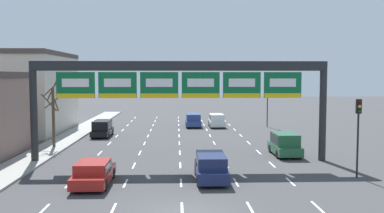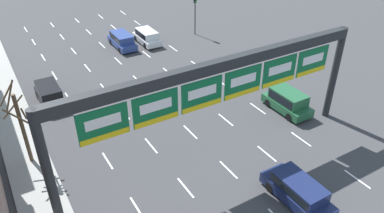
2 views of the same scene
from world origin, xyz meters
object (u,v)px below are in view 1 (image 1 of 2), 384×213
traffic_light_mid_block (267,100)px  suv_green (285,143)px  car_red (93,172)px  suv_white (217,120)px  suv_black (102,128)px  suv_blue (193,119)px  traffic_light_near_gantry (358,122)px  sign_gantry (180,81)px  suv_navy (211,166)px  tree_bare_third (53,112)px

traffic_light_mid_block → suv_green: bearing=-97.8°
car_red → suv_white: (9.83, 28.09, 0.14)m
suv_green → suv_white: suv_green is taller
suv_black → suv_green: bearing=-34.4°
suv_blue → traffic_light_mid_block: (9.20, -0.74, 2.51)m
suv_green → suv_blue: bearing=108.6°
traffic_light_near_gantry → traffic_light_mid_block: (-0.02, 26.56, -0.09)m
suv_white → traffic_light_near_gantry: size_ratio=0.88×
suv_green → suv_white: size_ratio=0.98×
sign_gantry → car_red: (-5.12, -6.65, -5.21)m
car_red → traffic_light_mid_block: bearing=59.8°
sign_gantry → suv_navy: bearing=-72.1°
suv_black → tree_bare_third: size_ratio=0.77×
suv_blue → traffic_light_mid_block: traffic_light_mid_block is taller
suv_white → suv_navy: bearing=-96.0°
car_red → suv_white: size_ratio=1.09×
sign_gantry → suv_green: 10.02m
suv_navy → traffic_light_mid_block: traffic_light_mid_block is taller
car_red → suv_white: bearing=70.7°
suv_navy → traffic_light_mid_block: (9.18, 26.82, 2.52)m
suv_blue → tree_bare_third: 20.36m
suv_black → car_red: size_ratio=0.96×
suv_green → suv_blue: 20.73m
suv_white → traffic_light_mid_block: traffic_light_mid_block is taller
traffic_light_near_gantry → traffic_light_mid_block: size_ratio=1.03×
suv_navy → tree_bare_third: size_ratio=0.79×
suv_blue → traffic_light_near_gantry: (9.22, -27.30, 2.60)m
traffic_light_near_gantry → tree_bare_third: bearing=152.1°
sign_gantry → traffic_light_near_gantry: size_ratio=4.44×
traffic_light_near_gantry → traffic_light_mid_block: traffic_light_near_gantry is taller
traffic_light_mid_block → tree_bare_third: size_ratio=0.82×
suv_white → suv_blue: 2.93m
suv_navy → suv_green: bearing=50.3°
car_red → suv_navy: (6.96, 0.94, 0.14)m
sign_gantry → car_red: size_ratio=4.63×
suv_green → traffic_light_near_gantry: size_ratio=0.86×
tree_bare_third → traffic_light_mid_block: bearing=33.9°
traffic_light_mid_block → suv_navy: bearing=-108.9°
suv_green → car_red: size_ratio=0.90×
suv_black → traffic_light_mid_block: traffic_light_mid_block is taller
suv_green → traffic_light_mid_block: traffic_light_mid_block is taller
traffic_light_near_gantry → suv_green: bearing=108.9°
sign_gantry → suv_blue: 22.49m
traffic_light_near_gantry → sign_gantry: bearing=153.7°
suv_green → suv_blue: suv_green is taller
suv_green → suv_blue: size_ratio=0.91×
traffic_light_near_gantry → tree_bare_third: 25.03m
sign_gantry → car_red: bearing=-127.6°
suv_green → traffic_light_mid_block: 19.24m
car_red → suv_blue: bearing=76.3°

